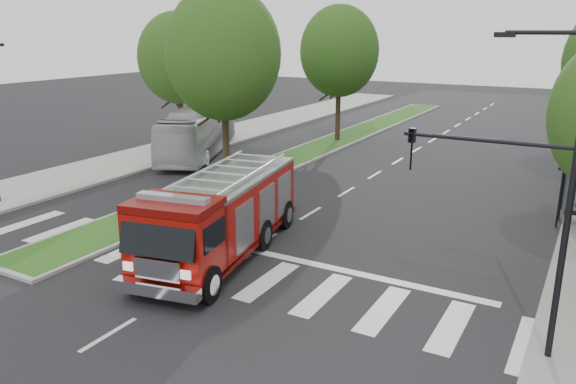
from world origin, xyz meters
name	(u,v)px	position (x,y,z in m)	size (l,w,h in m)	color
ground	(264,242)	(0.00, 0.00, 0.00)	(140.00, 140.00, 0.00)	black
sidewalk_left	(157,154)	(-14.50, 10.00, 0.07)	(5.00, 80.00, 0.15)	gray
median	(325,145)	(-6.00, 18.00, 0.08)	(3.00, 50.00, 0.15)	gray
tree_median_near	(223,54)	(-6.00, 6.00, 6.81)	(5.80, 5.80, 10.16)	black
tree_median_far	(339,51)	(-6.00, 20.00, 6.49)	(5.60, 5.60, 9.72)	black
tree_left_mid	(178,58)	(-14.00, 12.00, 6.16)	(5.20, 5.20, 9.16)	black
streetlight_right_near	(531,176)	(9.61, -3.50, 4.67)	(4.08, 0.22, 8.00)	black
fire_engine	(221,215)	(-0.64, -1.86, 1.53)	(4.36, 9.53, 3.19)	#610805
city_bus	(198,132)	(-12.00, 11.31, 1.56)	(2.62, 11.19, 3.12)	#B7B7BC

